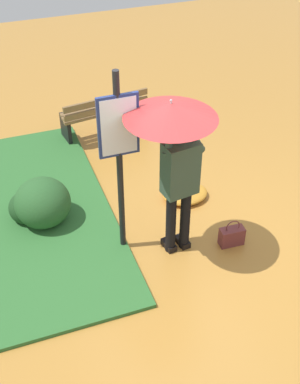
{
  "coord_description": "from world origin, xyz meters",
  "views": [
    {
      "loc": [
        2.0,
        3.94,
        4.3
      ],
      "look_at": [
        0.48,
        -0.26,
        0.85
      ],
      "focal_mm": 47.1,
      "sensor_mm": 36.0,
      "label": 1
    }
  ],
  "objects_px": {
    "handbag": "(232,236)",
    "park_bench": "(105,114)",
    "info_sign_post": "(119,147)",
    "person_with_umbrella": "(175,141)"
  },
  "relations": [
    {
      "from": "handbag",
      "to": "park_bench",
      "type": "height_order",
      "value": "park_bench"
    },
    {
      "from": "person_with_umbrella",
      "to": "info_sign_post",
      "type": "relative_size",
      "value": 0.89
    },
    {
      "from": "info_sign_post",
      "to": "park_bench",
      "type": "xyz_separation_m",
      "value": [
        -0.52,
        -2.58,
        -1.04
      ]
    },
    {
      "from": "person_with_umbrella",
      "to": "park_bench",
      "type": "distance_m",
      "value": 3.06
    },
    {
      "from": "handbag",
      "to": "park_bench",
      "type": "bearing_deg",
      "value": -76.15
    },
    {
      "from": "handbag",
      "to": "park_bench",
      "type": "relative_size",
      "value": 0.26
    },
    {
      "from": "info_sign_post",
      "to": "park_bench",
      "type": "relative_size",
      "value": 1.64
    },
    {
      "from": "person_with_umbrella",
      "to": "park_bench",
      "type": "height_order",
      "value": "person_with_umbrella"
    },
    {
      "from": "info_sign_post",
      "to": "handbag",
      "type": "bearing_deg",
      "value": 162.36
    },
    {
      "from": "park_bench",
      "to": "info_sign_post",
      "type": "bearing_deg",
      "value": 78.53
    }
  ]
}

